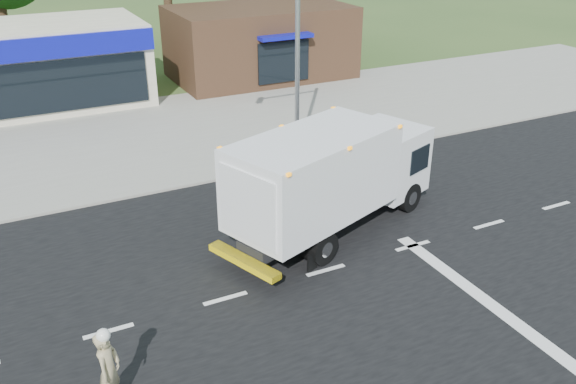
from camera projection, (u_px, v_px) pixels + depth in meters
name	position (u px, v px, depth m)	size (l,w,h in m)	color
ground	(326.00, 271.00, 17.04)	(120.00, 120.00, 0.00)	#385123
road_asphalt	(326.00, 271.00, 17.04)	(60.00, 14.00, 0.02)	black
sidewalk	(221.00, 166.00, 23.64)	(60.00, 2.40, 0.12)	gray
parking_apron	(177.00, 123.00, 28.34)	(60.00, 9.00, 0.02)	gray
lane_markings	(394.00, 282.00, 16.49)	(55.20, 7.00, 0.01)	silver
ems_box_truck	(332.00, 174.00, 18.23)	(8.06, 4.89, 3.42)	black
emergency_worker	(109.00, 370.00, 12.08)	(0.73, 0.80, 1.93)	tan
brown_storefront	(260.00, 42.00, 35.13)	(10.00, 6.70, 4.00)	#382316
traffic_signal_pole	(282.00, 37.00, 22.00)	(3.51, 0.25, 8.00)	gray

